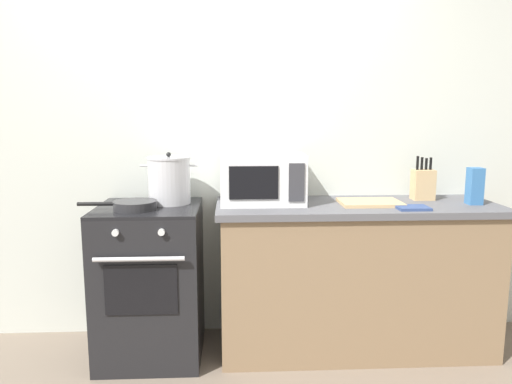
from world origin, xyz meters
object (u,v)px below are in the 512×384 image
object	(u,v)px
microwave	(262,178)
pasta_box	(475,186)
frying_pan	(134,205)
stock_pot	(169,180)
oven_mitt	(412,208)
stove	(151,281)
knife_block	(423,184)
cutting_board	(370,203)

from	to	relation	value
microwave	pasta_box	distance (m)	1.27
frying_pan	pasta_box	size ratio (longest dim) A/B	2.02
stock_pot	oven_mitt	world-z (taller)	stock_pot
pasta_box	oven_mitt	xyz separation A→B (m)	(-0.42, -0.13, -0.10)
stove	frying_pan	size ratio (longest dim) A/B	2.07
stock_pot	oven_mitt	xyz separation A→B (m)	(1.40, -0.25, -0.13)
stove	knife_block	distance (m)	1.79
frying_pan	pasta_box	world-z (taller)	pasta_box
stock_pot	knife_block	xyz separation A→B (m)	(1.58, 0.05, -0.04)
stock_pot	frying_pan	distance (m)	0.28
cutting_board	pasta_box	bearing A→B (deg)	-2.76
knife_block	pasta_box	distance (m)	0.30
stock_pot	knife_block	size ratio (longest dim) A/B	1.24
microwave	pasta_box	xyz separation A→B (m)	(1.27, -0.11, -0.04)
stock_pot	microwave	bearing A→B (deg)	-1.46
stock_pot	pasta_box	world-z (taller)	stock_pot
microwave	frying_pan	bearing A→B (deg)	-166.75
knife_block	oven_mitt	distance (m)	0.36
microwave	pasta_box	bearing A→B (deg)	-4.88
frying_pan	cutting_board	world-z (taller)	frying_pan
cutting_board	frying_pan	bearing A→B (deg)	-176.03
frying_pan	microwave	distance (m)	0.77
pasta_box	oven_mitt	world-z (taller)	pasta_box
knife_block	pasta_box	world-z (taller)	knife_block
frying_pan	microwave	bearing A→B (deg)	13.25
frying_pan	cutting_board	size ratio (longest dim) A/B	1.23
pasta_box	oven_mitt	distance (m)	0.45
stock_pot	oven_mitt	distance (m)	1.43
microwave	knife_block	xyz separation A→B (m)	(1.02, 0.06, -0.05)
stove	knife_block	bearing A→B (deg)	4.76
cutting_board	stock_pot	bearing A→B (deg)	175.62
frying_pan	knife_block	size ratio (longest dim) A/B	1.61
frying_pan	oven_mitt	bearing A→B (deg)	-2.32
knife_block	cutting_board	bearing A→B (deg)	-159.51
cutting_board	oven_mitt	size ratio (longest dim) A/B	2.00
frying_pan	oven_mitt	xyz separation A→B (m)	(1.58, -0.06, -0.02)
stock_pot	pasta_box	size ratio (longest dim) A/B	1.55
oven_mitt	cutting_board	bearing A→B (deg)	141.31
stove	oven_mitt	bearing A→B (deg)	-5.96
cutting_board	pasta_box	size ratio (longest dim) A/B	1.64
stock_pot	frying_pan	bearing A→B (deg)	-133.51
frying_pan	pasta_box	distance (m)	2.01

